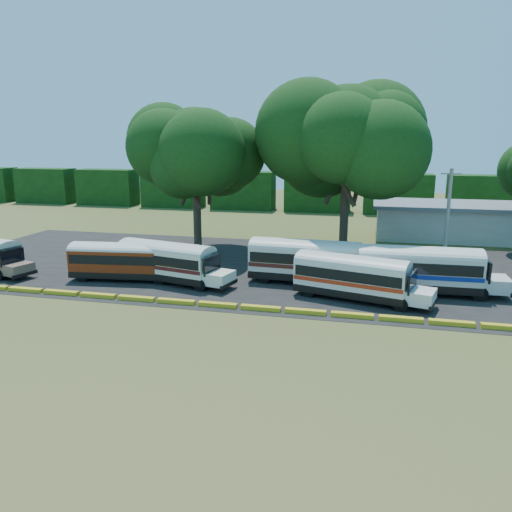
% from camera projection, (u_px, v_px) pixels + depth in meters
% --- Properties ---
extents(ground, '(160.00, 160.00, 0.00)m').
position_uv_depth(ground, '(235.00, 314.00, 32.62)').
color(ground, '#35501A').
rests_on(ground, ground).
extents(asphalt_strip, '(64.00, 24.00, 0.02)m').
position_uv_depth(asphalt_strip, '(283.00, 269.00, 43.76)').
color(asphalt_strip, black).
rests_on(asphalt_strip, ground).
extents(curb, '(53.70, 0.45, 0.30)m').
position_uv_depth(curb, '(239.00, 306.00, 33.53)').
color(curb, gold).
rests_on(curb, ground).
extents(terminal_building, '(19.00, 9.00, 4.00)m').
position_uv_depth(terminal_building, '(458.00, 221.00, 56.56)').
color(terminal_building, beige).
rests_on(terminal_building, ground).
extents(treeline_backdrop, '(130.00, 4.00, 6.00)m').
position_uv_depth(treeline_backdrop, '(318.00, 192.00, 77.40)').
color(treeline_backdrop, black).
rests_on(treeline_backdrop, ground).
extents(bus_red, '(9.50, 3.31, 3.06)m').
position_uv_depth(bus_red, '(121.00, 259.00, 40.00)').
color(bus_red, black).
rests_on(bus_red, ground).
extents(bus_cream_west, '(10.11, 4.61, 3.23)m').
position_uv_depth(bus_cream_west, '(168.00, 260.00, 39.38)').
color(bus_cream_west, black).
rests_on(bus_cream_west, ground).
extents(bus_cream_east, '(10.65, 3.10, 3.47)m').
position_uv_depth(bus_cream_east, '(308.00, 259.00, 39.14)').
color(bus_cream_east, black).
rests_on(bus_cream_east, ground).
extents(bus_white_red, '(9.98, 4.86, 3.19)m').
position_uv_depth(bus_white_red, '(354.00, 275.00, 35.08)').
color(bus_white_red, black).
rests_on(bus_white_red, ground).
extents(bus_white_blue, '(10.72, 2.90, 3.51)m').
position_uv_depth(bus_white_blue, '(422.00, 267.00, 36.49)').
color(bus_white_blue, black).
rests_on(bus_white_blue, ground).
extents(tree_west, '(10.94, 10.94, 14.15)m').
position_uv_depth(tree_west, '(195.00, 149.00, 49.21)').
color(tree_west, '#322419').
rests_on(tree_west, ground).
extents(tree_center, '(12.40, 12.40, 15.94)m').
position_uv_depth(tree_center, '(347.00, 136.00, 45.44)').
color(tree_center, '#322419').
rests_on(tree_center, ground).
extents(utility_pole, '(1.60, 0.30, 8.79)m').
position_uv_depth(utility_pole, '(447.00, 220.00, 41.61)').
color(utility_pole, gray).
rests_on(utility_pole, ground).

